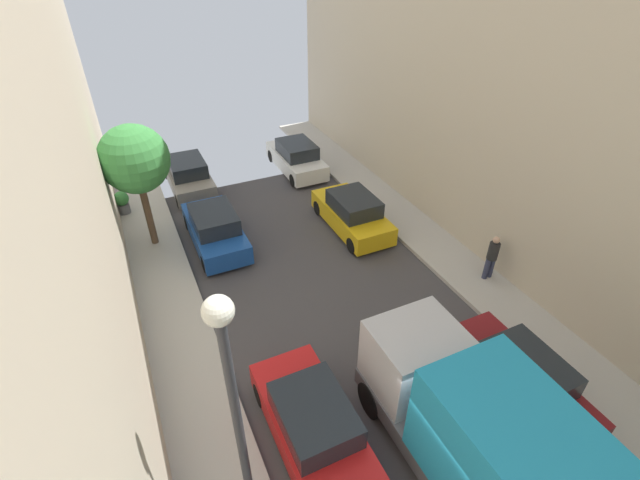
# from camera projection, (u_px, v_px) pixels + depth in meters

# --- Properties ---
(ground) EXTENTS (32.00, 32.00, 0.00)m
(ground) POSITION_uv_depth(u_px,v_px,m) (456.00, 471.00, 10.52)
(ground) COLOR #423F42
(sidewalk_right) EXTENTS (2.00, 44.00, 0.15)m
(sidewalk_right) POSITION_uv_depth(u_px,v_px,m) (604.00, 392.00, 12.22)
(sidewalk_right) COLOR #B7B2A8
(sidewalk_right) RESTS_ON ground
(parked_car_left_1) EXTENTS (1.78, 4.20, 1.57)m
(parked_car_left_1) POSITION_uv_depth(u_px,v_px,m) (313.00, 424.00, 10.72)
(parked_car_left_1) COLOR red
(parked_car_left_1) RESTS_ON ground
(parked_car_left_2) EXTENTS (1.78, 4.20, 1.57)m
(parked_car_left_2) POSITION_uv_depth(u_px,v_px,m) (215.00, 229.00, 17.60)
(parked_car_left_2) COLOR #194799
(parked_car_left_2) RESTS_ON ground
(parked_car_left_3) EXTENTS (1.78, 4.20, 1.57)m
(parked_car_left_3) POSITION_uv_depth(u_px,v_px,m) (188.00, 176.00, 21.35)
(parked_car_left_3) COLOR gray
(parked_car_left_3) RESTS_ON ground
(parked_car_right_2) EXTENTS (1.78, 4.20, 1.57)m
(parked_car_right_2) POSITION_uv_depth(u_px,v_px,m) (519.00, 379.00, 11.79)
(parked_car_right_2) COLOR maroon
(parked_car_right_2) RESTS_ON ground
(parked_car_right_3) EXTENTS (1.78, 4.20, 1.57)m
(parked_car_right_3) POSITION_uv_depth(u_px,v_px,m) (352.00, 213.00, 18.55)
(parked_car_right_3) COLOR gold
(parked_car_right_3) RESTS_ON ground
(parked_car_right_4) EXTENTS (1.78, 4.20, 1.57)m
(parked_car_right_4) POSITION_uv_depth(u_px,v_px,m) (296.00, 158.00, 22.97)
(parked_car_right_4) COLOR white
(parked_car_right_4) RESTS_ON ground
(delivery_truck) EXTENTS (2.26, 6.60, 3.38)m
(delivery_truck) POSITION_uv_depth(u_px,v_px,m) (489.00, 449.00, 9.08)
(delivery_truck) COLOR #4C4C51
(delivery_truck) RESTS_ON ground
(pedestrian) EXTENTS (0.40, 0.36, 1.72)m
(pedestrian) POSITION_uv_depth(u_px,v_px,m) (492.00, 256.00, 15.57)
(pedestrian) COLOR #2D334C
(pedestrian) RESTS_ON sidewalk_right
(street_tree_0) EXTENTS (2.45, 2.45, 4.78)m
(street_tree_0) POSITION_uv_depth(u_px,v_px,m) (134.00, 160.00, 15.85)
(street_tree_0) COLOR brown
(street_tree_0) RESTS_ON sidewalk_left
(potted_plant_1) EXTENTS (0.62, 0.62, 1.00)m
(potted_plant_1) POSITION_uv_depth(u_px,v_px,m) (122.00, 202.00, 19.40)
(potted_plant_1) COLOR slate
(potted_plant_1) RESTS_ON sidewalk_left
(lamp_post) EXTENTS (0.44, 0.44, 6.43)m
(lamp_post) POSITION_uv_depth(u_px,v_px,m) (235.00, 408.00, 7.01)
(lamp_post) COLOR #333338
(lamp_post) RESTS_ON sidewalk_left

